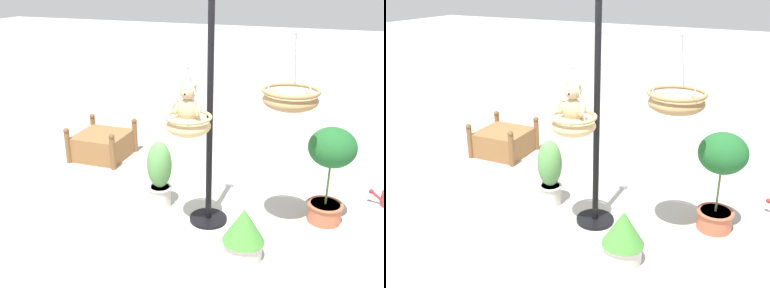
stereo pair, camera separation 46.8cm
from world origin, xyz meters
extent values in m
plane|color=#ADAAA3|center=(0.00, 0.00, 0.00)|extent=(40.00, 40.00, 0.00)
cylinder|color=black|center=(-0.14, -0.10, 1.26)|extent=(0.07, 0.07, 2.51)
cylinder|color=black|center=(-0.14, -0.10, 0.02)|extent=(0.44, 0.44, 0.04)
ellipsoid|color=tan|center=(0.01, 0.15, 1.24)|extent=(0.47, 0.47, 0.22)
torus|color=tan|center=(0.01, 0.15, 1.34)|extent=(0.49, 0.49, 0.04)
ellipsoid|color=silver|center=(0.01, 0.15, 1.26)|extent=(0.41, 0.41, 0.18)
cylinder|color=#B7B7BC|center=(0.10, 0.21, 1.61)|extent=(0.20, 0.12, 0.54)
cylinder|color=#B7B7BC|center=(-0.09, 0.21, 1.61)|extent=(0.20, 0.12, 0.54)
cylinder|color=#B7B7BC|center=(0.01, 0.05, 1.61)|extent=(0.01, 0.23, 0.54)
torus|color=#B7B7BC|center=(0.01, 0.15, 1.87)|extent=(0.06, 0.06, 0.01)
ellipsoid|color=tan|center=(0.01, 0.16, 1.41)|extent=(0.23, 0.19, 0.27)
sphere|color=tan|center=(0.01, 0.16, 1.62)|extent=(0.21, 0.21, 0.18)
ellipsoid|color=#D9B683|center=(0.01, 0.23, 1.60)|extent=(0.09, 0.08, 0.06)
sphere|color=black|center=(0.01, 0.25, 1.61)|extent=(0.02, 0.02, 0.02)
sphere|color=tan|center=(-0.05, 0.16, 1.69)|extent=(0.07, 0.07, 0.07)
sphere|color=tan|center=(0.07, 0.16, 1.69)|extent=(0.07, 0.07, 0.07)
ellipsoid|color=tan|center=(-0.11, 0.19, 1.44)|extent=(0.07, 0.13, 0.17)
ellipsoid|color=tan|center=(0.13, 0.19, 1.44)|extent=(0.07, 0.13, 0.17)
ellipsoid|color=tan|center=(-0.06, 0.26, 1.31)|extent=(0.08, 0.16, 0.08)
ellipsoid|color=tan|center=(0.07, 0.26, 1.31)|extent=(0.08, 0.16, 0.08)
ellipsoid|color=#A37F51|center=(-0.97, -0.15, 1.54)|extent=(0.56, 0.56, 0.21)
torus|color=olive|center=(-0.97, -0.15, 1.63)|extent=(0.58, 0.58, 0.04)
ellipsoid|color=silver|center=(-0.97, -0.15, 1.56)|extent=(0.49, 0.49, 0.17)
cylinder|color=#B7B7BC|center=(-0.86, -0.08, 1.92)|extent=(0.24, 0.14, 0.59)
cylinder|color=#B7B7BC|center=(-1.08, -0.08, 1.92)|extent=(0.24, 0.14, 0.59)
cylinder|color=#B7B7BC|center=(-0.97, -0.28, 1.92)|extent=(0.01, 0.27, 0.59)
torus|color=#B7B7BC|center=(-0.97, -0.15, 2.21)|extent=(0.06, 0.06, 0.01)
cube|color=olive|center=(2.03, -1.33, 0.19)|extent=(0.79, 0.77, 0.39)
cube|color=#382819|center=(2.03, -1.33, 0.36)|extent=(0.69, 0.68, 0.06)
cylinder|color=brown|center=(1.64, -0.96, 0.24)|extent=(0.08, 0.08, 0.49)
cylinder|color=brown|center=(2.40, -0.94, 0.24)|extent=(0.08, 0.08, 0.49)
cylinder|color=brown|center=(1.66, -1.71, 0.24)|extent=(0.08, 0.08, 0.49)
cylinder|color=brown|center=(2.43, -1.69, 0.24)|extent=(0.08, 0.08, 0.49)
sphere|color=brown|center=(1.64, -0.96, 0.52)|extent=(0.09, 0.09, 0.09)
sphere|color=brown|center=(2.40, -0.94, 0.52)|extent=(0.09, 0.09, 0.09)
sphere|color=brown|center=(1.66, -1.71, 0.52)|extent=(0.09, 0.09, 0.09)
sphere|color=brown|center=(2.43, -1.69, 0.52)|extent=(0.09, 0.09, 0.09)
cylinder|color=beige|center=(-0.70, 0.46, 0.10)|extent=(0.39, 0.39, 0.20)
torus|color=#BCB7AE|center=(-0.70, 0.46, 0.19)|extent=(0.43, 0.43, 0.03)
cylinder|color=#382819|center=(-0.70, 0.46, 0.18)|extent=(0.34, 0.34, 0.03)
cone|color=#478E38|center=(-0.70, 0.46, 0.38)|extent=(0.43, 0.43, 0.36)
cylinder|color=beige|center=(0.54, -0.23, 0.13)|extent=(0.26, 0.26, 0.26)
torus|color=#BCB7AE|center=(0.54, -0.23, 0.25)|extent=(0.30, 0.30, 0.03)
cylinder|color=#382819|center=(0.54, -0.23, 0.24)|extent=(0.23, 0.23, 0.03)
ellipsoid|color=#56934C|center=(0.54, -0.23, 0.56)|extent=(0.30, 0.30, 0.60)
cylinder|color=#BC6042|center=(-1.42, -0.57, 0.11)|extent=(0.38, 0.38, 0.23)
torus|color=#A9573B|center=(-1.42, -0.57, 0.22)|extent=(0.42, 0.42, 0.03)
cylinder|color=#382819|center=(-1.42, -0.57, 0.21)|extent=(0.34, 0.34, 0.03)
cylinder|color=#4C6B38|center=(-1.42, -0.57, 0.47)|extent=(0.02, 0.02, 0.49)
ellipsoid|color=#1E5B28|center=(-1.42, -0.57, 0.93)|extent=(0.53, 0.53, 0.45)
cylinder|color=#B23333|center=(-2.00, -1.22, 0.11)|extent=(0.17, 0.04, 0.14)
sphere|color=maroon|center=(-1.93, -1.22, 0.16)|extent=(0.06, 0.06, 0.06)
camera|label=1|loc=(-1.55, 4.17, 2.73)|focal=40.97mm
camera|label=2|loc=(-1.98, 3.98, 2.73)|focal=40.97mm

